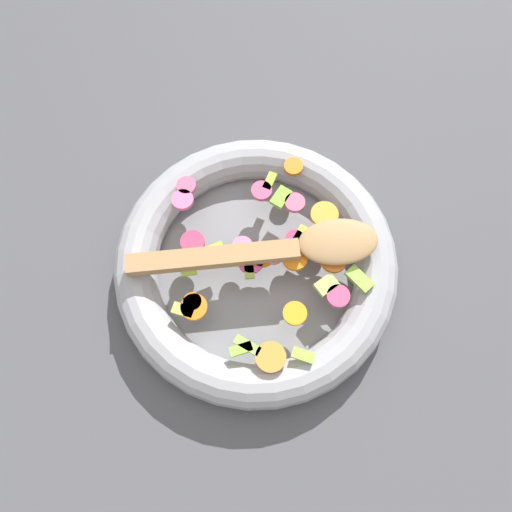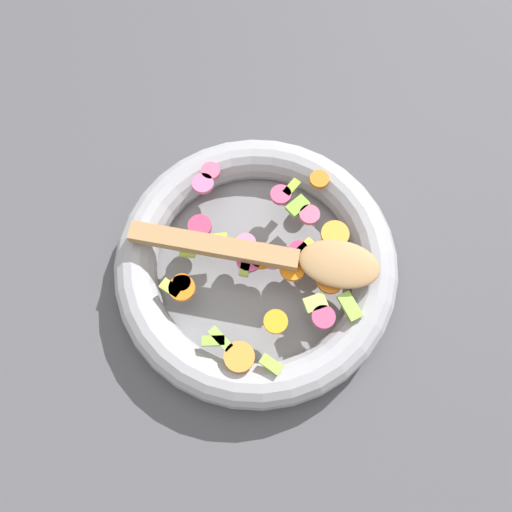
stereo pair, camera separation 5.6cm
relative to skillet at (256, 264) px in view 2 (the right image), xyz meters
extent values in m
plane|color=#4C4C51|center=(0.00, 0.00, -0.02)|extent=(4.00, 4.00, 0.00)
cylinder|color=slate|center=(0.00, 0.00, -0.02)|extent=(0.28, 0.28, 0.01)
torus|color=#9E9EA5|center=(0.00, 0.00, 0.00)|extent=(0.33, 0.33, 0.05)
cylinder|color=orange|center=(0.11, -0.06, 0.03)|extent=(0.03, 0.03, 0.01)
cylinder|color=orange|center=(-0.01, -0.04, 0.03)|extent=(0.03, 0.03, 0.01)
cylinder|color=orange|center=(-0.02, -0.09, 0.03)|extent=(0.04, 0.04, 0.01)
cylinder|color=orange|center=(-0.05, 0.07, 0.03)|extent=(0.04, 0.04, 0.01)
cylinder|color=orange|center=(0.04, -0.09, 0.03)|extent=(0.05, 0.05, 0.01)
cylinder|color=orange|center=(-0.12, 0.00, 0.03)|extent=(0.04, 0.04, 0.01)
cylinder|color=orange|center=(-0.07, -0.03, 0.03)|extent=(0.04, 0.04, 0.01)
cylinder|color=orange|center=(0.00, -0.01, 0.03)|extent=(0.04, 0.04, 0.01)
cylinder|color=orange|center=(-0.04, 0.08, 0.03)|extent=(0.03, 0.03, 0.01)
cube|color=#A4CB45|center=(0.00, 0.08, 0.03)|extent=(0.03, 0.02, 0.01)
cube|color=#94AF35|center=(0.09, -0.03, 0.03)|extent=(0.03, 0.02, 0.01)
cube|color=#9BC444|center=(-0.12, -0.03, 0.03)|extent=(0.02, 0.03, 0.01)
cube|color=#98AB43|center=(-0.02, 0.01, 0.03)|extent=(0.02, 0.01, 0.01)
cube|color=#93BF4C|center=(-0.10, 0.02, 0.03)|extent=(0.03, 0.03, 0.01)
cube|color=#91C245|center=(-0.04, -0.11, 0.03)|extent=(0.03, 0.03, 0.01)
cube|color=#98B035|center=(0.01, 0.05, 0.03)|extent=(0.02, 0.02, 0.01)
cube|color=#82C038|center=(0.07, -0.04, 0.03)|extent=(0.03, 0.03, 0.01)
cube|color=#B6C94B|center=(-0.05, 0.09, 0.03)|extent=(0.02, 0.03, 0.01)
cube|color=#8CC03F|center=(-0.10, 0.03, 0.03)|extent=(0.01, 0.03, 0.01)
cube|color=#AAD45F|center=(-0.05, -0.07, 0.03)|extent=(0.03, 0.03, 0.01)
cylinder|color=pink|center=(0.01, 0.01, 0.03)|extent=(0.03, 0.03, 0.01)
cylinder|color=#D53D6D|center=(0.01, -0.07, 0.03)|extent=(0.02, 0.02, 0.01)
cylinder|color=#D3305F|center=(0.01, -0.05, 0.03)|extent=(0.03, 0.03, 0.01)
cylinder|color=#CA426D|center=(-0.06, -0.08, 0.03)|extent=(0.04, 0.04, 0.01)
cylinder|color=#DF4972|center=(0.08, -0.02, 0.03)|extent=(0.03, 0.03, 0.01)
cylinder|color=#C93760|center=(0.03, 0.07, 0.03)|extent=(0.03, 0.03, 0.01)
cylinder|color=pink|center=(0.00, -0.02, 0.03)|extent=(0.03, 0.03, 0.01)
cylinder|color=#DA4786|center=(-0.01, 0.01, 0.03)|extent=(0.04, 0.04, 0.01)
cylinder|color=pink|center=(0.08, 0.08, 0.03)|extent=(0.04, 0.04, 0.01)
cylinder|color=#D96A8F|center=(0.01, -0.09, 0.03)|extent=(0.03, 0.03, 0.01)
cylinder|color=#D45678|center=(0.06, -0.05, 0.03)|extent=(0.03, 0.03, 0.01)
cylinder|color=#DF587D|center=(0.10, 0.07, 0.03)|extent=(0.03, 0.03, 0.01)
cube|color=yellow|center=(0.02, -0.06, 0.03)|extent=(0.03, 0.03, 0.01)
cube|color=#A87F51|center=(0.00, 0.05, 0.04)|extent=(0.03, 0.19, 0.01)
ellipsoid|color=#A87F51|center=(0.00, -0.09, 0.04)|extent=(0.06, 0.09, 0.01)
camera|label=1|loc=(-0.20, 0.03, 0.56)|focal=35.00mm
camera|label=2|loc=(-0.20, -0.03, 0.56)|focal=35.00mm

